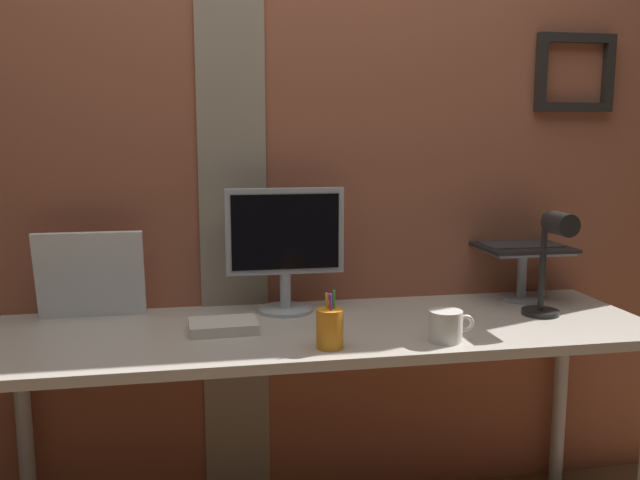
% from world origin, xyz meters
% --- Properties ---
extents(brick_wall_back, '(3.50, 0.16, 2.38)m').
position_xyz_m(brick_wall_back, '(-0.00, 0.36, 1.19)').
color(brick_wall_back, '#9E563D').
rests_on(brick_wall_back, ground_plane).
extents(desk, '(2.02, 0.62, 0.74)m').
position_xyz_m(desk, '(0.09, -0.01, 0.66)').
color(desk, beige).
rests_on(desk, ground_plane).
extents(monitor, '(0.38, 0.18, 0.41)m').
position_xyz_m(monitor, '(-0.01, 0.18, 0.98)').
color(monitor, '#ADB2B7').
rests_on(monitor, desk).
extents(laptop_stand, '(0.28, 0.22, 0.18)m').
position_xyz_m(laptop_stand, '(0.83, 0.18, 0.86)').
color(laptop_stand, gray).
rests_on(laptop_stand, desk).
extents(laptop, '(0.30, 0.31, 0.24)m').
position_xyz_m(laptop, '(0.83, 0.26, 0.99)').
color(laptop, black).
rests_on(laptop, laptop_stand).
extents(whiteboard_panel, '(0.33, 0.07, 0.28)m').
position_xyz_m(whiteboard_panel, '(-0.62, 0.21, 0.88)').
color(whiteboard_panel, white).
rests_on(whiteboard_panel, desk).
extents(desk_lamp, '(0.12, 0.20, 0.34)m').
position_xyz_m(desk_lamp, '(0.80, -0.06, 0.95)').
color(desk_lamp, black).
rests_on(desk_lamp, desk).
extents(pen_cup, '(0.07, 0.07, 0.16)m').
position_xyz_m(pen_cup, '(0.06, -0.22, 0.79)').
color(pen_cup, orange).
rests_on(pen_cup, desk).
extents(coffee_mug, '(0.13, 0.10, 0.09)m').
position_xyz_m(coffee_mug, '(0.39, -0.22, 0.78)').
color(coffee_mug, silver).
rests_on(coffee_mug, desk).
extents(paper_clutter_stack, '(0.21, 0.15, 0.03)m').
position_xyz_m(paper_clutter_stack, '(-0.22, -0.01, 0.75)').
color(paper_clutter_stack, silver).
rests_on(paper_clutter_stack, desk).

